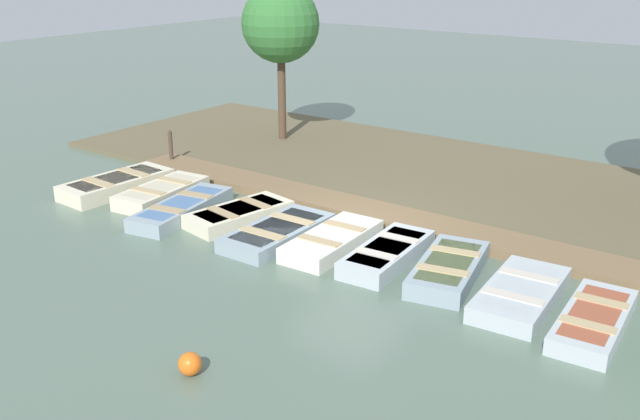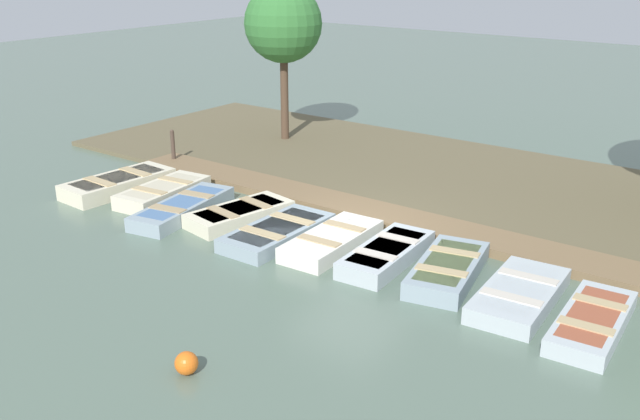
# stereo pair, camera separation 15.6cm
# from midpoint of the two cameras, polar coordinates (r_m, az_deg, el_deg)

# --- Properties ---
(ground_plane) EXTENTS (80.00, 80.00, 0.00)m
(ground_plane) POSITION_cam_midpoint_polar(r_m,az_deg,el_deg) (16.53, 2.61, -2.01)
(ground_plane) COLOR #566B5B
(shore_bank) EXTENTS (8.00, 24.00, 0.14)m
(shore_bank) POSITION_cam_midpoint_polar(r_m,az_deg,el_deg) (20.61, 10.45, 2.43)
(shore_bank) COLOR brown
(shore_bank) RESTS_ON ground_plane
(dock_walkway) EXTENTS (1.22, 15.99, 0.21)m
(dock_walkway) POSITION_cam_midpoint_polar(r_m,az_deg,el_deg) (17.55, 5.07, -0.36)
(dock_walkway) COLOR brown
(dock_walkway) RESTS_ON ground_plane
(rowboat_0) EXTENTS (3.08, 1.38, 0.44)m
(rowboat_0) POSITION_cam_midpoint_polar(r_m,az_deg,el_deg) (20.15, -15.62, 2.05)
(rowboat_0) COLOR beige
(rowboat_0) RESTS_ON ground_plane
(rowboat_1) EXTENTS (2.74, 1.39, 0.41)m
(rowboat_1) POSITION_cam_midpoint_polar(r_m,az_deg,el_deg) (19.21, -12.21, 1.41)
(rowboat_1) COLOR beige
(rowboat_1) RESTS_ON ground_plane
(rowboat_2) EXTENTS (3.24, 1.55, 0.38)m
(rowboat_2) POSITION_cam_midpoint_polar(r_m,az_deg,el_deg) (17.99, -10.68, 0.16)
(rowboat_2) COLOR #8C9EA8
(rowboat_2) RESTS_ON ground_plane
(rowboat_3) EXTENTS (2.76, 1.56, 0.38)m
(rowboat_3) POSITION_cam_midpoint_polar(r_m,az_deg,el_deg) (17.38, -6.18, -0.32)
(rowboat_3) COLOR beige
(rowboat_3) RESTS_ON ground_plane
(rowboat_4) EXTENTS (2.88, 1.29, 0.35)m
(rowboat_4) POSITION_cam_midpoint_polar(r_m,az_deg,el_deg) (16.25, -3.13, -1.79)
(rowboat_4) COLOR #8C9EA8
(rowboat_4) RESTS_ON ground_plane
(rowboat_5) EXTENTS (2.74, 1.21, 0.38)m
(rowboat_5) POSITION_cam_midpoint_polar(r_m,az_deg,el_deg) (15.72, 1.26, -2.47)
(rowboat_5) COLOR silver
(rowboat_5) RESTS_ON ground_plane
(rowboat_6) EXTENTS (2.75, 1.19, 0.39)m
(rowboat_6) POSITION_cam_midpoint_polar(r_m,az_deg,el_deg) (15.11, 5.65, -3.51)
(rowboat_6) COLOR #B2BCC1
(rowboat_6) RESTS_ON ground_plane
(rowboat_7) EXTENTS (2.83, 1.63, 0.40)m
(rowboat_7) POSITION_cam_midpoint_polar(r_m,az_deg,el_deg) (14.58, 10.48, -4.68)
(rowboat_7) COLOR #8C9EA8
(rowboat_7) RESTS_ON ground_plane
(rowboat_8) EXTENTS (2.75, 1.40, 0.36)m
(rowboat_8) POSITION_cam_midpoint_polar(r_m,az_deg,el_deg) (13.90, 15.96, -6.54)
(rowboat_8) COLOR #B2BCC1
(rowboat_8) RESTS_ON ground_plane
(rowboat_9) EXTENTS (2.71, 1.16, 0.34)m
(rowboat_9) POSITION_cam_midpoint_polar(r_m,az_deg,el_deg) (13.38, 21.25, -8.34)
(rowboat_9) COLOR #B2BCC1
(rowboat_9) RESTS_ON ground_plane
(mooring_post_near) EXTENTS (0.12, 0.12, 1.12)m
(mooring_post_near) POSITION_cam_midpoint_polar(r_m,az_deg,el_deg) (22.12, -11.48, 4.93)
(mooring_post_near) COLOR #47382D
(mooring_post_near) RESTS_ON ground_plane
(buoy) EXTENTS (0.37, 0.37, 0.37)m
(buoy) POSITION_cam_midpoint_polar(r_m,az_deg,el_deg) (11.50, -10.25, -11.97)
(buoy) COLOR orange
(buoy) RESTS_ON ground_plane
(park_tree_far_left) EXTENTS (2.54, 2.54, 5.23)m
(park_tree_far_left) POSITION_cam_midpoint_polar(r_m,az_deg,el_deg) (23.82, -2.77, 14.62)
(park_tree_far_left) COLOR #4C3828
(park_tree_far_left) RESTS_ON ground_plane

